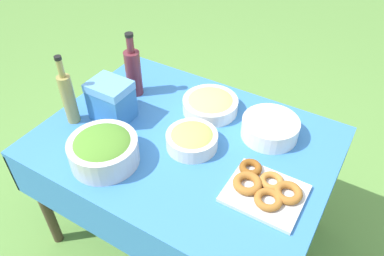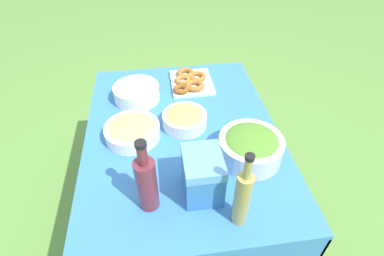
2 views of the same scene
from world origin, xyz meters
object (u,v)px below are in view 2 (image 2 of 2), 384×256
olive_oil_bottle (243,197)px  plate_stack (137,93)px  pasta_bowl (132,130)px  wine_bottle (147,183)px  salad_bowl (251,146)px  fruit_bowl (185,118)px  cooler_box (202,175)px  donut_platter (190,81)px

olive_oil_bottle → plate_stack: bearing=-155.8°
pasta_bowl → wine_bottle: wine_bottle is taller
salad_bowl → fruit_bowl: salad_bowl is taller
wine_bottle → cooler_box: wine_bottle is taller
olive_oil_bottle → wine_bottle: (-0.11, -0.32, -0.00)m
plate_stack → fruit_bowl: (0.26, 0.23, 0.00)m
olive_oil_bottle → wine_bottle: size_ratio=1.03×
pasta_bowl → plate_stack: (-0.31, 0.02, 0.00)m
salad_bowl → olive_oil_bottle: (0.30, -0.13, 0.07)m
salad_bowl → wine_bottle: bearing=-67.3°
donut_platter → wine_bottle: (0.81, -0.27, 0.11)m
cooler_box → donut_platter: bearing=175.6°
salad_bowl → cooler_box: 0.29m
pasta_bowl → plate_stack: plate_stack is taller
salad_bowl → plate_stack: bearing=-136.4°
plate_stack → donut_platter: bearing=109.2°
plate_stack → fruit_bowl: size_ratio=1.13×
donut_platter → pasta_bowl: bearing=-38.7°
salad_bowl → olive_oil_bottle: 0.33m
salad_bowl → wine_bottle: (0.19, -0.45, 0.06)m
olive_oil_bottle → fruit_bowl: size_ratio=1.54×
olive_oil_bottle → cooler_box: olive_oil_bottle is taller
plate_stack → olive_oil_bottle: (0.81, 0.37, 0.09)m
salad_bowl → cooler_box: (0.15, -0.24, 0.03)m
salad_bowl → wine_bottle: 0.49m
salad_bowl → wine_bottle: size_ratio=0.86×
donut_platter → olive_oil_bottle: (0.92, 0.05, 0.11)m
pasta_bowl → fruit_bowl: bearing=101.5°
pasta_bowl → plate_stack: size_ratio=1.05×
pasta_bowl → donut_platter: bearing=141.3°
pasta_bowl → olive_oil_bottle: bearing=37.5°
olive_oil_bottle → donut_platter: bearing=-176.7°
salad_bowl → plate_stack: 0.71m
salad_bowl → olive_oil_bottle: olive_oil_bottle is taller
donut_platter → cooler_box: (0.78, -0.06, 0.08)m
donut_platter → wine_bottle: wine_bottle is taller
donut_platter → plate_stack: size_ratio=1.24×
plate_stack → wine_bottle: wine_bottle is taller
wine_bottle → salad_bowl: bearing=112.7°
donut_platter → olive_oil_bottle: olive_oil_bottle is taller
plate_stack → olive_oil_bottle: olive_oil_bottle is taller
plate_stack → olive_oil_bottle: 0.90m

